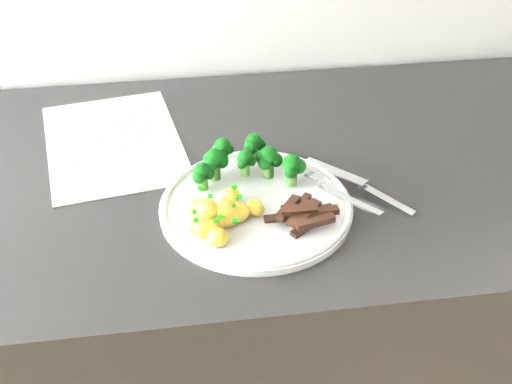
{
  "coord_description": "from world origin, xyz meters",
  "views": [
    {
      "loc": [
        -0.09,
        0.89,
        1.44
      ],
      "look_at": [
        0.0,
        1.57,
        0.93
      ],
      "focal_mm": 45.51,
      "sensor_mm": 36.0,
      "label": 1
    }
  ],
  "objects_px": {
    "plate": "(256,205)",
    "potatoes": "(219,216)",
    "recipe_paper": "(114,142)",
    "knife": "(371,192)",
    "fork": "(337,192)",
    "beef_strips": "(304,214)",
    "counter": "(193,372)",
    "broccoli": "(246,160)"
  },
  "relations": [
    {
      "from": "plate",
      "to": "potatoes",
      "type": "distance_m",
      "value": 0.07
    },
    {
      "from": "recipe_paper",
      "to": "knife",
      "type": "relative_size",
      "value": 2.09
    },
    {
      "from": "potatoes",
      "to": "fork",
      "type": "height_order",
      "value": "potatoes"
    },
    {
      "from": "plate",
      "to": "beef_strips",
      "type": "height_order",
      "value": "beef_strips"
    },
    {
      "from": "counter",
      "to": "potatoes",
      "type": "relative_size",
      "value": 22.01
    },
    {
      "from": "recipe_paper",
      "to": "fork",
      "type": "xyz_separation_m",
      "value": [
        0.31,
        -0.2,
        0.02
      ]
    },
    {
      "from": "plate",
      "to": "broccoli",
      "type": "distance_m",
      "value": 0.07
    },
    {
      "from": "recipe_paper",
      "to": "broccoli",
      "type": "height_order",
      "value": "broccoli"
    },
    {
      "from": "recipe_paper",
      "to": "beef_strips",
      "type": "distance_m",
      "value": 0.35
    },
    {
      "from": "fork",
      "to": "knife",
      "type": "bearing_deg",
      "value": 4.66
    },
    {
      "from": "plate",
      "to": "knife",
      "type": "bearing_deg",
      "value": 2.09
    },
    {
      "from": "recipe_paper",
      "to": "broccoli",
      "type": "distance_m",
      "value": 0.24
    },
    {
      "from": "beef_strips",
      "to": "knife",
      "type": "height_order",
      "value": "beef_strips"
    },
    {
      "from": "counter",
      "to": "broccoli",
      "type": "bearing_deg",
      "value": -19.21
    },
    {
      "from": "broccoli",
      "to": "knife",
      "type": "xyz_separation_m",
      "value": [
        0.17,
        -0.06,
        -0.03
      ]
    },
    {
      "from": "plate",
      "to": "fork",
      "type": "distance_m",
      "value": 0.11
    },
    {
      "from": "counter",
      "to": "plate",
      "type": "distance_m",
      "value": 0.48
    },
    {
      "from": "broccoli",
      "to": "beef_strips",
      "type": "distance_m",
      "value": 0.12
    },
    {
      "from": "knife",
      "to": "fork",
      "type": "bearing_deg",
      "value": -175.34
    },
    {
      "from": "potatoes",
      "to": "broccoli",
      "type": "bearing_deg",
      "value": 63.78
    },
    {
      "from": "potatoes",
      "to": "fork",
      "type": "relative_size",
      "value": 0.79
    },
    {
      "from": "plate",
      "to": "knife",
      "type": "height_order",
      "value": "knife"
    },
    {
      "from": "plate",
      "to": "fork",
      "type": "bearing_deg",
      "value": 0.94
    },
    {
      "from": "broccoli",
      "to": "beef_strips",
      "type": "bearing_deg",
      "value": -59.49
    },
    {
      "from": "fork",
      "to": "knife",
      "type": "height_order",
      "value": "fork"
    },
    {
      "from": "recipe_paper",
      "to": "fork",
      "type": "bearing_deg",
      "value": -32.54
    },
    {
      "from": "broccoli",
      "to": "potatoes",
      "type": "xyz_separation_m",
      "value": [
        -0.05,
        -0.1,
        -0.02
      ]
    },
    {
      "from": "knife",
      "to": "recipe_paper",
      "type": "bearing_deg",
      "value": 151.71
    },
    {
      "from": "counter",
      "to": "fork",
      "type": "relative_size",
      "value": 17.28
    },
    {
      "from": "beef_strips",
      "to": "fork",
      "type": "relative_size",
      "value": 0.7
    },
    {
      "from": "counter",
      "to": "fork",
      "type": "xyz_separation_m",
      "value": [
        0.22,
        -0.1,
        0.47
      ]
    },
    {
      "from": "potatoes",
      "to": "beef_strips",
      "type": "bearing_deg",
      "value": -3.73
    },
    {
      "from": "plate",
      "to": "potatoes",
      "type": "xyz_separation_m",
      "value": [
        -0.05,
        -0.03,
        0.02
      ]
    },
    {
      "from": "potatoes",
      "to": "knife",
      "type": "xyz_separation_m",
      "value": [
        0.21,
        0.04,
        -0.02
      ]
    },
    {
      "from": "fork",
      "to": "knife",
      "type": "relative_size",
      "value": 0.93
    },
    {
      "from": "counter",
      "to": "fork",
      "type": "height_order",
      "value": "fork"
    },
    {
      "from": "counter",
      "to": "potatoes",
      "type": "bearing_deg",
      "value": -68.46
    },
    {
      "from": "recipe_paper",
      "to": "broccoli",
      "type": "relative_size",
      "value": 1.99
    },
    {
      "from": "plate",
      "to": "beef_strips",
      "type": "distance_m",
      "value": 0.07
    },
    {
      "from": "plate",
      "to": "broccoli",
      "type": "relative_size",
      "value": 1.65
    },
    {
      "from": "beef_strips",
      "to": "plate",
      "type": "bearing_deg",
      "value": 143.48
    },
    {
      "from": "potatoes",
      "to": "knife",
      "type": "relative_size",
      "value": 0.73
    }
  ]
}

